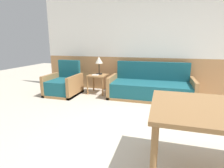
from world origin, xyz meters
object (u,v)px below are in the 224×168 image
Objects in this scene: side_table at (98,78)px; table_lamp at (99,61)px; armchair at (64,85)px; couch at (150,88)px.

side_table is 0.47m from table_lamp.
armchair is 1.84× the size of table_lamp.
table_lamp is (0.01, 0.09, 0.46)m from side_table.
armchair is 1.15m from table_lamp.
table_lamp reaches higher than side_table.
couch is 2.27× the size of armchair.
side_table is (0.83, 0.39, 0.16)m from armchair.
armchair is 1.74× the size of side_table.
side_table is (-1.43, 0.07, 0.17)m from couch.
armchair is (-2.26, -0.32, 0.00)m from couch.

